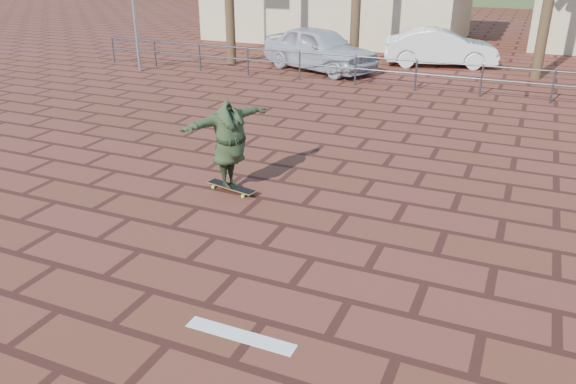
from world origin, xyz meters
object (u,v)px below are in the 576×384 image
at_px(longboard, 231,187).
at_px(car_silver, 319,49).
at_px(skateboarder, 229,144).
at_px(car_white, 440,48).

height_order(longboard, car_silver, car_silver).
bearing_deg(skateboarder, car_silver, 31.16).
bearing_deg(longboard, car_white, 96.32).
relative_size(skateboarder, car_white, 0.48).
xyz_separation_m(longboard, car_white, (1.47, 13.95, 0.61)).
relative_size(longboard, car_white, 0.26).
height_order(car_silver, car_white, car_silver).
distance_m(longboard, skateboarder, 0.85).
xyz_separation_m(skateboarder, car_white, (1.47, 13.95, -0.24)).
bearing_deg(skateboarder, car_white, 12.67).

